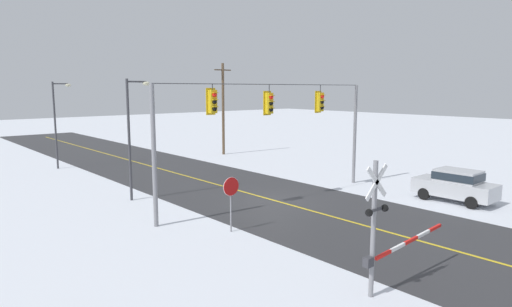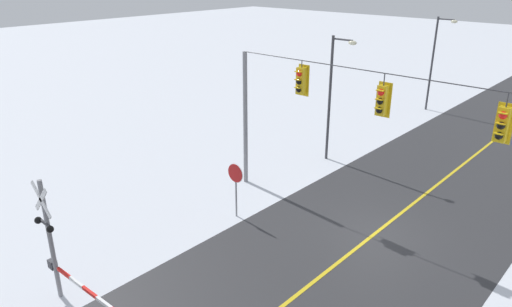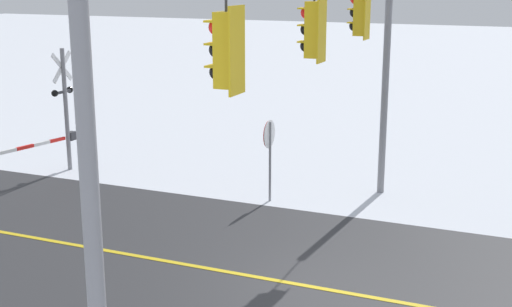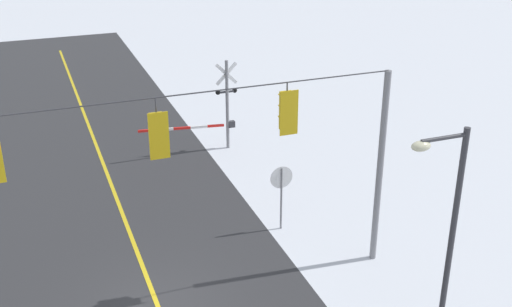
{
  "view_description": "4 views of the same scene",
  "coord_description": "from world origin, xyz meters",
  "views": [
    {
      "loc": [
        -15.9,
        -17.12,
        5.97
      ],
      "look_at": [
        -2.56,
        -1.55,
        2.98
      ],
      "focal_mm": 31.13,
      "sensor_mm": 36.0,
      "label": 1
    },
    {
      "loc": [
        7.17,
        -14.87,
        9.61
      ],
      "look_at": [
        -3.41,
        -3.23,
        3.35
      ],
      "focal_mm": 32.98,
      "sensor_mm": 36.0,
      "label": 2
    },
    {
      "loc": [
        12.69,
        4.26,
        6.27
      ],
      "look_at": [
        -1.39,
        -1.66,
        2.35
      ],
      "focal_mm": 48.98,
      "sensor_mm": 36.0,
      "label": 3
    },
    {
      "loc": [
        2.69,
        15.12,
        11.42
      ],
      "look_at": [
        -4.05,
        -2.76,
        2.96
      ],
      "focal_mm": 45.35,
      "sensor_mm": 36.0,
      "label": 4
    }
  ],
  "objects": [
    {
      "name": "signal_span",
      "position": [
        -0.1,
        -0.01,
        4.24
      ],
      "size": [
        14.2,
        0.47,
        6.22
      ],
      "color": "gray",
      "rests_on": "ground"
    },
    {
      "name": "stop_sign",
      "position": [
        -4.96,
        -2.75,
        1.71
      ],
      "size": [
        0.8,
        0.09,
        2.35
      ],
      "color": "gray",
      "rests_on": "ground"
    },
    {
      "name": "ground_plane",
      "position": [
        0.0,
        0.0,
        0.0
      ],
      "size": [
        160.0,
        160.0,
        0.0
      ],
      "primitive_type": "plane",
      "color": "silver"
    },
    {
      "name": "railroad_crossing",
      "position": [
        -5.11,
        -10.09,
        1.98
      ],
      "size": [
        4.44,
        0.31,
        4.0
      ],
      "color": "gray",
      "rests_on": "ground"
    }
  ]
}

